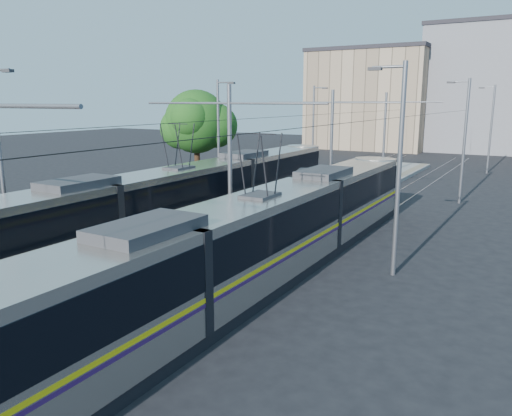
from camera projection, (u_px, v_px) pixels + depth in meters
The scene contains 13 objects.
ground at pixel (97, 307), 16.28m from camera, with size 160.00×160.00×0.00m, color black.
platform at pixel (311, 208), 30.59m from camera, with size 4.00×50.00×0.30m, color gray.
tactile_strip_left at pixel (290, 203), 31.27m from camera, with size 0.70×50.00×0.01m, color gray.
tactile_strip_right at pixel (333, 208), 29.84m from camera, with size 0.70×50.00×0.01m, color gray.
rails at pixel (311, 210), 30.62m from camera, with size 8.71×70.00×0.03m.
tram_left at pixel (180, 200), 25.17m from camera, with size 2.43×31.12×5.50m.
tram_right at pixel (260, 236), 17.85m from camera, with size 2.43×28.86×5.50m.
catenary at pixel (291, 140), 27.27m from camera, with size 9.20×70.00×7.00m.
street_lamps at pixel (337, 138), 33.12m from camera, with size 15.18×38.22×8.00m.
shelter at pixel (304, 190), 28.14m from camera, with size 0.98×1.30×2.57m.
tree at pixel (201, 123), 36.55m from camera, with size 5.11×4.72×7.42m.
building_left at pixel (372, 99), 70.40m from camera, with size 16.32×12.24×13.63m.
building_centre at pixel (501, 88), 65.59m from camera, with size 18.36×14.28×16.39m.
Camera 1 is at (12.18, -10.52, 6.61)m, focal length 35.00 mm.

